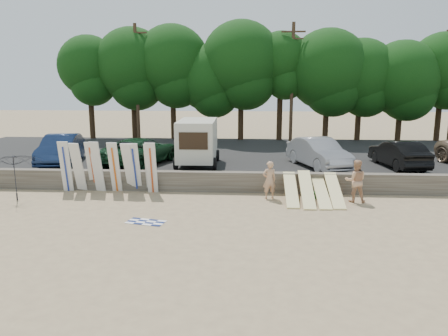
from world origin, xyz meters
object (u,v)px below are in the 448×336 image
Objects in this scene: cooler at (312,195)px; car_2 at (319,153)px; beachgoer_a at (269,180)px; car_1 at (141,151)px; car_0 at (61,149)px; beach_umbrella at (16,177)px; beachgoer_b at (356,181)px; box_trailer at (197,140)px; car_3 at (399,154)px.

car_2 is at bearing 74.23° from cooler.
car_1 is at bearing -47.87° from beachgoer_a.
car_0 is 5.57m from beach_umbrella.
beachgoer_b is (3.89, -0.31, 0.08)m from beachgoer_a.
beach_umbrella reaches higher than beachgoer_b.
box_trailer is 2.10× the size of beachgoer_b.
beachgoer_a is at bearing 22.64° from car_3.
beach_umbrella is at bearing 179.85° from car_2.
car_0 reaches higher than beachgoer_a.
car_3 reaches higher than beach_umbrella.
cooler is (13.90, -4.40, -1.37)m from car_0.
box_trailer is 2.29× the size of beachgoer_a.
beach_umbrella is at bearing 7.51° from car_3.
cooler is at bearing 4.83° from beach_umbrella.
car_1 is 2.81× the size of beachgoer_b.
car_1 is (4.68, 0.06, -0.07)m from car_0.
car_1 is (-3.31, 0.11, -0.67)m from box_trailer.
car_0 is 13.23× the size of cooler.
box_trailer reaches higher than beachgoer_a.
beachgoer_a is at bearing -29.84° from car_0.
car_0 is at bearing -36.30° from beachgoer_a.
box_trailer is at bearing -163.63° from car_1.
car_3 is 5.87m from beachgoer_b.
box_trailer reaches higher than beachgoer_b.
car_3 is at bearing -162.11° from car_1.
car_0 is at bearing 158.73° from car_2.
beachgoer_a is 2.13m from cooler.
beachgoer_a is 0.92× the size of beachgoer_b.
car_3 is (4.42, 0.28, -0.06)m from car_2.
car_3 is 19.67m from beach_umbrella.
car_0 is 1.10× the size of car_3.
car_3 is (11.20, 0.01, -0.68)m from box_trailer.
car_3 is at bearing -9.29° from car_0.
box_trailer is 6.04m from beachgoer_a.
beachgoer_b is 15.49m from beach_umbrella.
box_trailer reaches higher than beach_umbrella.
cooler is (9.22, -4.46, -1.30)m from car_1.
car_1 reaches higher than beach_umbrella.
box_trailer is 0.81× the size of car_0.
beachgoer_b is 2.10m from cooler.
car_2 is 15.38m from beach_umbrella.
cooler is (5.91, -4.35, -1.97)m from box_trailer.
car_2 is (6.78, -0.27, -0.63)m from box_trailer.
beachgoer_a is at bearing 5.24° from beach_umbrella.
car_1 is 2.24× the size of beach_umbrella.
box_trailer reaches higher than car_3.
box_trailer is at bearing -26.61° from beachgoer_b.
beachgoer_b is (15.79, -4.80, -0.55)m from car_0.
beach_umbrella is at bearing -145.48° from box_trailer.
car_0 reaches higher than beachgoer_b.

